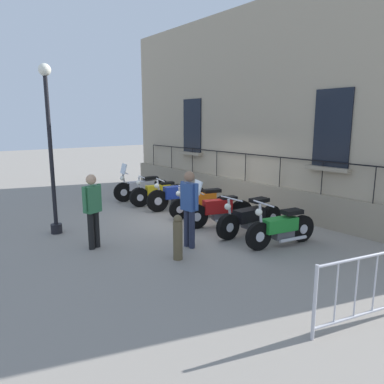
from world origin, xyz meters
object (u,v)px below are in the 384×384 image
Objects in this scene: motorcycle_black at (250,218)px; pedestrian_standing at (93,207)px; crowd_barrier at (366,287)px; motorcycle_green at (281,228)px; motorcycle_blue at (177,196)px; motorcycle_red at (218,211)px; bollard at (178,237)px; motorcycle_silver at (142,188)px; motorcycle_yellow at (159,193)px; motorcycle_orange at (201,203)px; lamppost at (50,147)px; pedestrian_walking at (189,205)px.

pedestrian_standing is (3.55, -1.47, 0.55)m from motorcycle_black.
pedestrian_standing is at bearing -72.34° from crowd_barrier.
pedestrian_standing reaches higher than motorcycle_green.
crowd_barrier is (1.91, 7.11, 0.10)m from motorcycle_blue.
motorcycle_red reaches higher than motorcycle_black.
motorcycle_black is (0.06, 3.23, -0.05)m from motorcycle_blue.
bollard is (2.53, 3.49, 0.02)m from motorcycle_blue.
motorcycle_silver reaches higher than motorcycle_yellow.
motorcycle_orange is 3.10m from motorcycle_green.
lamppost is 2.47× the size of pedestrian_standing.
pedestrian_walking reaches higher than motorcycle_yellow.
motorcycle_black is 5.29m from lamppost.
motorcycle_yellow is 0.98m from motorcycle_blue.
lamppost is (3.92, 0.09, 1.75)m from motorcycle_blue.
motorcycle_red is 3.47m from pedestrian_standing.
motorcycle_black is at bearing 90.82° from motorcycle_silver.
pedestrian_standing is at bearing -7.36° from motorcycle_red.
motorcycle_orange is at bearing -135.72° from pedestrian_walking.
motorcycle_blue reaches higher than motorcycle_orange.
crowd_barrier is 1.91× the size of bollard.
motorcycle_yellow reaches higher than motorcycle_black.
motorcycle_orange is at bearing -171.12° from pedestrian_standing.
motorcycle_black is 1.28× the size of pedestrian_standing.
motorcycle_green is 1.09× the size of pedestrian_walking.
lamppost is (3.86, -3.15, 1.79)m from motorcycle_black.
pedestrian_standing is (3.44, -2.53, 0.54)m from motorcycle_green.
motorcycle_yellow is at bearing -142.37° from pedestrian_standing.
motorcycle_red is at bearing -150.83° from bollard.
motorcycle_silver reaches higher than motorcycle_green.
motorcycle_green reaches higher than motorcycle_yellow.
bollard is at bearing 42.04° from motorcycle_orange.
motorcycle_green is 2.00× the size of bollard.
pedestrian_standing reaches higher than bollard.
motorcycle_yellow is 4.21m from motorcycle_black.
pedestrian_walking is at bearing -6.08° from motorcycle_black.
motorcycle_orange is 1.03× the size of motorcycle_green.
pedestrian_standing is (1.09, -1.73, 0.48)m from bollard.
motorcycle_yellow is 1.02× the size of motorcycle_blue.
motorcycle_green reaches higher than motorcycle_orange.
lamppost is (3.94, -1.10, 1.77)m from motorcycle_orange.
motorcycle_yellow is 2.20× the size of bollard.
motorcycle_blue is 1.19m from motorcycle_orange.
motorcycle_orange is 1.16× the size of pedestrian_standing.
motorcycle_orange is at bearing -137.96° from bollard.
crowd_barrier is at bearing 89.47° from pedestrian_walking.
lamppost reaches higher than pedestrian_walking.
pedestrian_walking is (-1.74, 1.28, 0.04)m from pedestrian_standing.
motorcycle_yellow is at bearing -87.79° from motorcycle_orange.
motorcycle_red is at bearing 87.24° from motorcycle_yellow.
motorcycle_green is 2.19m from pedestrian_walking.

